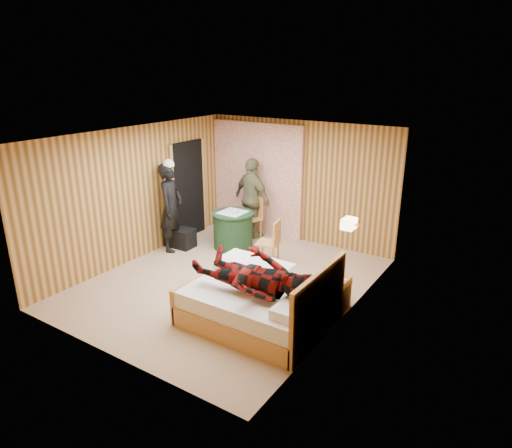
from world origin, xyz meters
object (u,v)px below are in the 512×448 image
Objects in this scene: round_table at (233,230)px; woman_standing at (171,207)px; chair_far at (252,214)px; duffel_bag at (178,237)px; bed at (260,302)px; chair_near at (272,239)px; man_on_bed at (253,267)px; nightstand at (334,294)px; man_at_table at (252,198)px; wall_lamp at (349,224)px.

woman_standing is (-0.94, -0.75, 0.50)m from round_table.
chair_far reaches higher than duffel_bag.
bed is 2.90m from round_table.
chair_near is 0.49× the size of woman_standing.
duffel_bag is (-1.01, -1.23, -0.35)m from chair_far.
bed is at bearing -46.43° from round_table.
man_on_bed is at bearing -49.03° from round_table.
nightstand is 0.30× the size of man_at_table.
wall_lamp is 0.15× the size of man_on_bed.
chair_near is at bearing 114.55° from man_on_bed.
man_on_bed reaches higher than chair_far.
chair_near is 0.50× the size of man_at_table.
nightstand is 3.79m from duffel_bag.
bed reaches higher than chair_near.
man_on_bed reaches higher than chair_near.
wall_lamp is 3.08m from round_table.
duffel_bag is at bearing -96.02° from chair_near.
man_at_table is (-2.80, 1.61, -0.44)m from wall_lamp.
woman_standing is at bearing -90.79° from chair_near.
wall_lamp reaches higher than duffel_bag.
round_table is 0.48× the size of woman_standing.
duffel_bag is 0.72m from woman_standing.
nightstand is (-0.04, -0.31, -1.04)m from wall_lamp.
woman_standing is 1.02× the size of man_at_table.
chair_near is at bearing 152.71° from man_at_table.
wall_lamp is 0.28× the size of chair_far.
wall_lamp is 3.27m from chair_far.
round_table is (-2.80, 0.90, -0.92)m from wall_lamp.
round_table is 0.91× the size of chair_far.
chair_far is (0.03, 0.67, 0.16)m from round_table.
woman_standing reaches higher than bed.
chair_far is 0.54× the size of man_at_table.
woman_standing is (-2.04, -0.45, 0.38)m from chair_near.
chair_far reaches higher than round_table.
chair_far reaches higher than nightstand.
nightstand is at bearing 160.64° from man_at_table.
chair_near is (1.07, -0.98, -0.04)m from chair_far.
man_on_bed is at bearing -123.03° from nightstand.
man_on_bed reaches higher than nightstand.
wall_lamp is at bearing -17.84° from round_table.
bed is at bearing -134.03° from woman_standing.
man_at_table is at bearing -52.24° from woman_standing.
round_table is 1.25× the size of duffel_bag.
bed is at bearing -29.38° from duffel_bag.
chair_near is at bearing -15.61° from round_table.
chair_far is 1.63m from duffel_bag.
round_table is at bearing -71.63° from chair_far.
wall_lamp reaches higher than chair_near.
nightstand is 1.51m from man_on_bed.
chair_near is at bearing 116.64° from bed.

